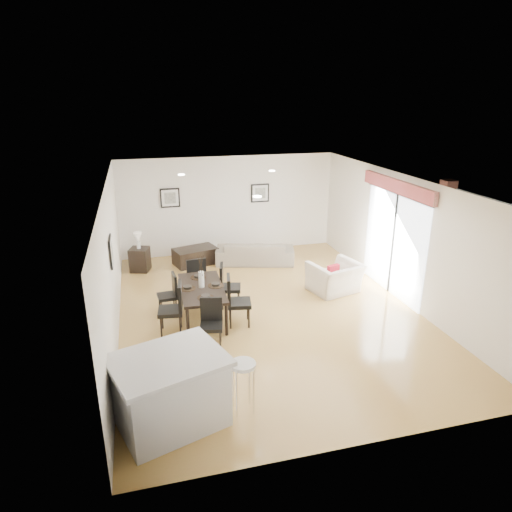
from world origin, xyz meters
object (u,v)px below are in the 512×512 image
object	(u,v)px
dining_chair_head	(211,319)
dining_chair_foot	(196,276)
bar_stool	(243,370)
side_table	(140,259)
sofa	(255,252)
dining_chair_enear	(235,298)
dining_table	(202,290)
dining_chair_efar	(227,283)
kitchen_island	(170,391)
dining_chair_wfar	(171,292)
dining_chair_wnear	(175,305)
coffee_table	(195,256)
armchair	(335,277)

from	to	relation	value
dining_chair_head	dining_chair_foot	world-z (taller)	dining_chair_foot
bar_stool	side_table	bearing A→B (deg)	102.21
sofa	dining_chair_enear	size ratio (longest dim) A/B	2.04
sofa	dining_table	xyz separation A→B (m)	(-1.83, -2.85, 0.32)
bar_stool	dining_chair_efar	bearing A→B (deg)	82.65
kitchen_island	bar_stool	world-z (taller)	kitchen_island
dining_table	dining_chair_wfar	distance (m)	0.74
sofa	dining_chair_wnear	world-z (taller)	dining_chair_wnear
dining_chair_efar	kitchen_island	xyz separation A→B (m)	(-1.45, -3.40, -0.01)
bar_stool	dining_table	bearing A→B (deg)	92.77
dining_chair_wnear	dining_chair_enear	size ratio (longest dim) A/B	0.99
dining_chair_foot	coffee_table	distance (m)	2.18
dining_chair_enear	dining_chair_foot	distance (m)	1.53
sofa	dining_chair_wnear	size ratio (longest dim) A/B	2.05
sofa	dining_chair_efar	xyz separation A→B (m)	(-1.25, -2.42, 0.23)
dining_chair_wnear	side_table	distance (m)	3.52
bar_stool	kitchen_island	bearing A→B (deg)	-180.00
dining_chair_enear	coffee_table	xyz separation A→B (m)	(-0.30, 3.56, -0.34)
dining_chair_wfar	bar_stool	size ratio (longest dim) A/B	1.08
coffee_table	dining_chair_efar	bearing A→B (deg)	-99.79
side_table	coffee_table	bearing A→B (deg)	4.92
side_table	kitchen_island	distance (m)	6.02
armchair	dining_chair_enear	bearing A→B (deg)	6.03
sofa	side_table	distance (m)	2.99
dining_chair_enear	dining_chair_efar	world-z (taller)	dining_chair_enear
dining_chair_head	kitchen_island	world-z (taller)	kitchen_island
kitchen_island	bar_stool	distance (m)	1.02
armchair	dining_chair_head	xyz separation A→B (m)	(-3.10, -1.59, 0.15)
side_table	dining_chair_enear	bearing A→B (deg)	-63.28
kitchen_island	dining_chair_enear	bearing A→B (deg)	42.44
coffee_table	bar_stool	xyz separation A→B (m)	(-0.13, -6.13, 0.46)
dining_chair_wnear	dining_chair_efar	xyz separation A→B (m)	(1.16, 0.86, -0.03)
dining_chair_foot	bar_stool	size ratio (longest dim) A/B	1.21
dining_chair_foot	coffee_table	xyz separation A→B (m)	(0.27, 2.14, -0.31)
sofa	dining_chair_wnear	xyz separation A→B (m)	(-2.40, -3.27, 0.26)
armchair	kitchen_island	world-z (taller)	kitchen_island
armchair	bar_stool	xyz separation A→B (m)	(-2.97, -3.52, 0.33)
dining_chair_head	dining_chair_enear	bearing A→B (deg)	60.10
dining_chair_wnear	dining_chair_enear	bearing A→B (deg)	98.40
dining_chair_enear	sofa	bearing A→B (deg)	-11.25
dining_chair_wfar	dining_chair_head	world-z (taller)	dining_chair_head
dining_chair_efar	coffee_table	size ratio (longest dim) A/B	0.86
dining_chair_head	bar_stool	size ratio (longest dim) A/B	1.12
armchair	dining_table	world-z (taller)	armchair
dining_chair_enear	side_table	size ratio (longest dim) A/B	1.68
sofa	dining_chair_efar	distance (m)	2.73
armchair	bar_stool	world-z (taller)	bar_stool
kitchen_island	side_table	bearing A→B (deg)	74.52
dining_chair_head	dining_chair_foot	distance (m)	2.05
sofa	armchair	xyz separation A→B (m)	(1.28, -2.29, 0.05)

